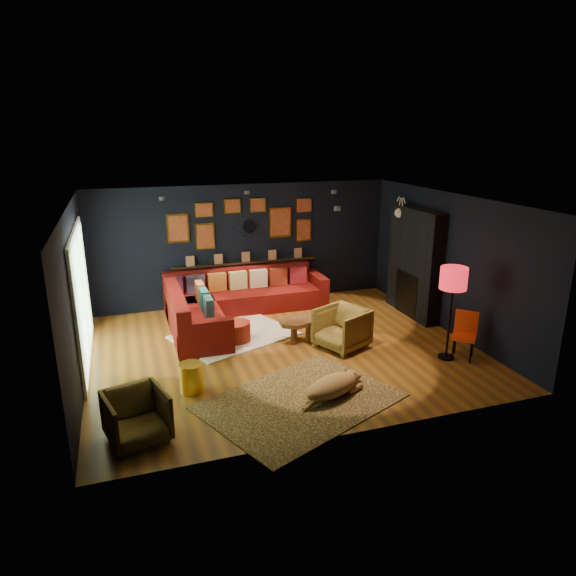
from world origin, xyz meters
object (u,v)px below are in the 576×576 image
object	(u,v)px
coffee_table	(298,324)
dog	(332,383)
gold_stool	(191,378)
pouf	(236,331)
sectional	(227,304)
armchair_right	(342,326)
armchair_left	(136,414)
orange_chair	(465,331)
floor_lamp	(453,283)

from	to	relation	value
coffee_table	dog	world-z (taller)	dog
coffee_table	gold_stool	world-z (taller)	gold_stool
pouf	dog	size ratio (longest dim) A/B	0.40
sectional	gold_stool	xyz separation A→B (m)	(-1.12, -2.81, -0.10)
dog	pouf	bearing A→B (deg)	85.77
armchair_right	dog	size ratio (longest dim) A/B	0.61
armchair_left	gold_stool	distance (m)	1.33
orange_chair	dog	size ratio (longest dim) A/B	0.61
gold_stool	floor_lamp	distance (m)	4.39
armchair_right	gold_stool	world-z (taller)	armchair_right
coffee_table	armchair_right	world-z (taller)	armchair_right
armchair_right	gold_stool	xyz separation A→B (m)	(-2.74, -0.76, -0.18)
armchair_left	floor_lamp	distance (m)	5.21
gold_stool	orange_chair	distance (m)	4.55
gold_stool	orange_chair	bearing A→B (deg)	-3.08
sectional	pouf	distance (m)	1.21
floor_lamp	armchair_right	bearing A→B (deg)	147.37
sectional	orange_chair	bearing A→B (deg)	-41.84
sectional	dog	xyz separation A→B (m)	(0.77, -3.61, -0.10)
floor_lamp	dog	xyz separation A→B (m)	(-2.34, -0.60, -1.11)
gold_stool	sectional	bearing A→B (deg)	68.18
armchair_right	orange_chair	distance (m)	2.06
armchair_left	dog	world-z (taller)	armchair_left
armchair_left	dog	xyz separation A→B (m)	(2.71, 0.25, -0.14)
armchair_left	gold_stool	xyz separation A→B (m)	(0.81, 1.05, -0.14)
sectional	armchair_left	xyz separation A→B (m)	(-1.94, -3.86, 0.04)
sectional	floor_lamp	bearing A→B (deg)	-44.01
armchair_left	gold_stool	bearing A→B (deg)	37.24
armchair_right	orange_chair	bearing A→B (deg)	35.88
pouf	armchair_right	size ratio (longest dim) A/B	0.65
armchair_left	armchair_right	size ratio (longest dim) A/B	0.90
pouf	coffee_table	bearing A→B (deg)	-16.82
sectional	floor_lamp	distance (m)	4.45
armchair_left	orange_chair	world-z (taller)	orange_chair
sectional	dog	bearing A→B (deg)	-77.92
armchair_left	dog	size ratio (longest dim) A/B	0.55
armchair_right	floor_lamp	world-z (taller)	floor_lamp
pouf	orange_chair	bearing A→B (deg)	-27.94
sectional	floor_lamp	xyz separation A→B (m)	(3.11, -3.01, 1.01)
gold_stool	dog	distance (m)	2.06
armchair_right	pouf	bearing A→B (deg)	-141.44
armchair_left	armchair_right	world-z (taller)	armchair_right
pouf	orange_chair	xyz separation A→B (m)	(3.50, -1.86, 0.27)
pouf	floor_lamp	size ratio (longest dim) A/B	0.33
armchair_left	gold_stool	size ratio (longest dim) A/B	1.65
orange_chair	armchair_right	bearing A→B (deg)	-166.28
orange_chair	dog	bearing A→B (deg)	-125.14
sectional	orange_chair	size ratio (longest dim) A/B	4.27
coffee_table	orange_chair	size ratio (longest dim) A/B	1.08
gold_stool	pouf	bearing A→B (deg)	57.38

